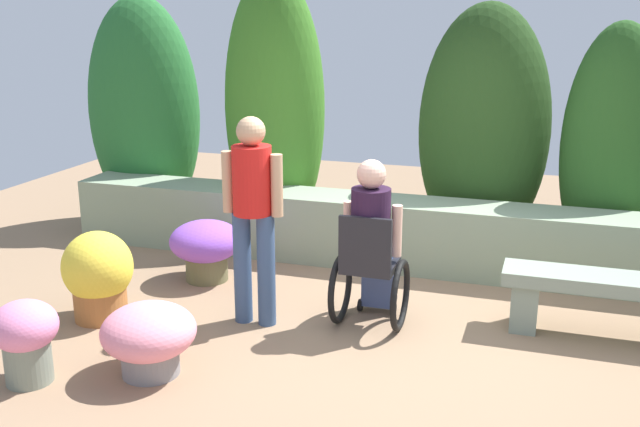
# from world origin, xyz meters

# --- Properties ---
(ground_plane) EXTENTS (12.28, 12.28, 0.00)m
(ground_plane) POSITION_xyz_m (0.00, 0.00, 0.00)
(ground_plane) COLOR #8F7155
(stone_retaining_wall) EXTENTS (7.45, 0.55, 0.65)m
(stone_retaining_wall) POSITION_xyz_m (0.00, 1.55, 0.33)
(stone_retaining_wall) COLOR gray
(stone_retaining_wall) RESTS_ON ground
(hedge_backdrop) EXTENTS (7.87, 1.10, 2.79)m
(hedge_backdrop) POSITION_xyz_m (-0.49, 2.20, 1.28)
(hedge_backdrop) COLOR #27692E
(hedge_backdrop) RESTS_ON ground
(stone_bench) EXTENTS (1.54, 0.38, 0.49)m
(stone_bench) POSITION_xyz_m (1.47, 0.45, 0.33)
(stone_bench) COLOR gray
(stone_bench) RESTS_ON ground
(person_in_wheelchair) EXTENTS (0.53, 0.66, 1.33)m
(person_in_wheelchair) POSITION_xyz_m (-0.27, 0.15, 0.62)
(person_in_wheelchair) COLOR black
(person_in_wheelchair) RESTS_ON ground
(person_standing_companion) EXTENTS (0.49, 0.30, 1.64)m
(person_standing_companion) POSITION_xyz_m (-1.15, -0.10, 0.95)
(person_standing_companion) COLOR #374F75
(person_standing_companion) RESTS_ON ground
(flower_pot_purple_near) EXTENTS (0.65, 0.65, 0.56)m
(flower_pot_purple_near) POSITION_xyz_m (-1.93, 0.63, 0.32)
(flower_pot_purple_near) COLOR brown
(flower_pot_purple_near) RESTS_ON ground
(flower_pot_terracotta_by_wall) EXTENTS (0.44, 0.44, 0.57)m
(flower_pot_terracotta_by_wall) POSITION_xyz_m (-2.20, -1.46, 0.33)
(flower_pot_terracotta_by_wall) COLOR gray
(flower_pot_terracotta_by_wall) RESTS_ON ground
(flower_pot_red_accent) EXTENTS (0.56, 0.56, 0.72)m
(flower_pot_red_accent) POSITION_xyz_m (-2.35, -0.41, 0.37)
(flower_pot_red_accent) COLOR #AA6733
(flower_pot_red_accent) RESTS_ON ground
(flower_pot_small_foreground) EXTENTS (0.64, 0.64, 0.50)m
(flower_pot_small_foreground) POSITION_xyz_m (-1.49, -1.11, 0.27)
(flower_pot_small_foreground) COLOR gray
(flower_pot_small_foreground) RESTS_ON ground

